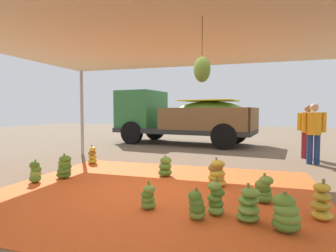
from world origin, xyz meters
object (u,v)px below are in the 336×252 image
(banana_bunch_2, at_px, (35,172))
(banana_bunch_9, at_px, (217,174))
(banana_bunch_1, at_px, (148,197))
(worker_1, at_px, (308,127))
(banana_bunch_0, at_px, (92,156))
(banana_bunch_12, at_px, (249,206))
(banana_bunch_3, at_px, (264,190))
(banana_bunch_4, at_px, (64,168))
(banana_bunch_10, at_px, (286,214))
(cargo_truck_main, at_px, (180,116))
(banana_bunch_6, at_px, (196,206))
(banana_bunch_11, at_px, (165,167))
(banana_bunch_7, at_px, (216,199))
(worker_0, at_px, (314,129))
(banana_bunch_5, at_px, (322,203))

(banana_bunch_2, relative_size, banana_bunch_9, 0.85)
(banana_bunch_1, distance_m, worker_1, 6.43)
(banana_bunch_0, xyz_separation_m, banana_bunch_12, (4.23, -2.95, -0.00))
(banana_bunch_1, height_order, banana_bunch_9, banana_bunch_9)
(banana_bunch_3, distance_m, banana_bunch_4, 4.10)
(banana_bunch_4, relative_size, banana_bunch_10, 1.13)
(cargo_truck_main, bearing_deg, worker_1, -29.37)
(banana_bunch_6, bearing_deg, banana_bunch_11, 117.36)
(banana_bunch_7, distance_m, worker_0, 5.08)
(banana_bunch_4, distance_m, banana_bunch_7, 3.60)
(banana_bunch_5, height_order, banana_bunch_9, banana_bunch_9)
(banana_bunch_5, bearing_deg, banana_bunch_0, 153.49)
(banana_bunch_7, distance_m, banana_bunch_12, 0.47)
(banana_bunch_5, height_order, banana_bunch_6, banana_bunch_5)
(banana_bunch_2, bearing_deg, banana_bunch_3, 0.99)
(banana_bunch_0, relative_size, banana_bunch_11, 1.11)
(banana_bunch_0, relative_size, banana_bunch_6, 1.20)
(banana_bunch_6, bearing_deg, worker_1, 68.29)
(banana_bunch_5, bearing_deg, banana_bunch_6, -162.72)
(banana_bunch_5, bearing_deg, banana_bunch_2, 175.17)
(worker_0, relative_size, worker_1, 1.02)
(banana_bunch_5, bearing_deg, banana_bunch_9, 141.41)
(banana_bunch_2, height_order, banana_bunch_11, banana_bunch_2)
(banana_bunch_12, bearing_deg, banana_bunch_4, 161.60)
(banana_bunch_12, bearing_deg, worker_0, 70.96)
(banana_bunch_10, xyz_separation_m, banana_bunch_11, (-2.26, 2.27, -0.01))
(banana_bunch_5, distance_m, banana_bunch_11, 3.26)
(banana_bunch_0, height_order, banana_bunch_11, banana_bunch_0)
(banana_bunch_9, bearing_deg, cargo_truck_main, 110.33)
(banana_bunch_0, relative_size, banana_bunch_12, 1.02)
(worker_0, bearing_deg, banana_bunch_7, -114.36)
(worker_1, bearing_deg, banana_bunch_9, -119.13)
(banana_bunch_7, distance_m, cargo_truck_main, 8.67)
(banana_bunch_10, distance_m, worker_0, 5.08)
(banana_bunch_6, relative_size, banana_bunch_9, 0.77)
(banana_bunch_10, bearing_deg, banana_bunch_6, 177.90)
(banana_bunch_7, relative_size, banana_bunch_9, 0.93)
(banana_bunch_2, xyz_separation_m, worker_1, (5.83, 4.85, 0.74))
(banana_bunch_2, bearing_deg, cargo_truck_main, 81.70)
(banana_bunch_7, relative_size, banana_bunch_11, 1.11)
(banana_bunch_1, xyz_separation_m, cargo_truck_main, (-1.66, 8.25, 1.05))
(banana_bunch_11, height_order, banana_bunch_12, banana_bunch_12)
(banana_bunch_7, relative_size, banana_bunch_10, 1.09)
(banana_bunch_0, distance_m, banana_bunch_10, 5.61)
(banana_bunch_6, height_order, banana_bunch_9, banana_bunch_9)
(banana_bunch_3, distance_m, banana_bunch_9, 1.11)
(banana_bunch_9, height_order, cargo_truck_main, cargo_truck_main)
(banana_bunch_1, distance_m, banana_bunch_11, 2.08)
(banana_bunch_9, distance_m, banana_bunch_10, 2.08)
(banana_bunch_11, bearing_deg, banana_bunch_5, -32.05)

